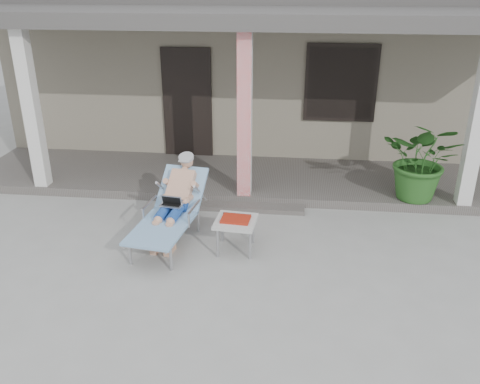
# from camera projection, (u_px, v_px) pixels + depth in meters

# --- Properties ---
(ground) EXTENTS (60.00, 60.00, 0.00)m
(ground) POSITION_uv_depth(u_px,v_px,m) (227.00, 270.00, 6.56)
(ground) COLOR #9E9E99
(ground) RESTS_ON ground
(house) EXTENTS (10.40, 5.40, 3.30)m
(house) POSITION_uv_depth(u_px,v_px,m) (264.00, 59.00, 11.81)
(house) COLOR gray
(house) RESTS_ON ground
(porch_deck) EXTENTS (10.00, 2.00, 0.15)m
(porch_deck) POSITION_uv_depth(u_px,v_px,m) (249.00, 178.00, 9.26)
(porch_deck) COLOR #605B56
(porch_deck) RESTS_ON ground
(porch_overhang) EXTENTS (10.00, 2.30, 2.85)m
(porch_overhang) POSITION_uv_depth(u_px,v_px,m) (250.00, 23.00, 8.12)
(porch_overhang) COLOR silver
(porch_overhang) RESTS_ON porch_deck
(porch_step) EXTENTS (2.00, 0.30, 0.07)m
(porch_step) POSITION_uv_depth(u_px,v_px,m) (242.00, 207.00, 8.23)
(porch_step) COLOR #605B56
(porch_step) RESTS_ON ground
(lounger) EXTENTS (0.90, 1.82, 1.15)m
(lounger) POSITION_uv_depth(u_px,v_px,m) (172.00, 192.00, 7.10)
(lounger) COLOR #B7B7BC
(lounger) RESTS_ON ground
(side_table) EXTENTS (0.59, 0.59, 0.49)m
(side_table) POSITION_uv_depth(u_px,v_px,m) (236.00, 223.00, 6.88)
(side_table) COLOR beige
(side_table) RESTS_ON ground
(potted_palm) EXTENTS (1.52, 1.44, 1.33)m
(potted_palm) POSITION_uv_depth(u_px,v_px,m) (423.00, 160.00, 8.00)
(potted_palm) COLOR #26591E
(potted_palm) RESTS_ON porch_deck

